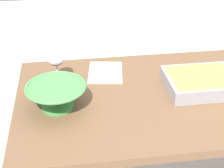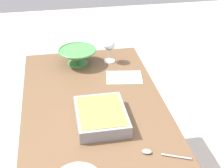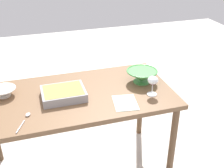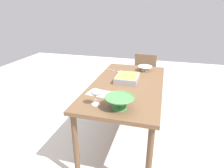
% 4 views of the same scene
% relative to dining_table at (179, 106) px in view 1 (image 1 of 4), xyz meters
% --- Properties ---
extents(dining_table, '(1.49, 0.78, 0.77)m').
position_rel_dining_table_xyz_m(dining_table, '(0.00, 0.00, 0.00)').
color(dining_table, brown).
rests_on(dining_table, ground_plane).
extents(wine_glass, '(0.08, 0.08, 0.16)m').
position_rel_dining_table_xyz_m(wine_glass, '(-0.56, 0.17, 0.19)').
color(wine_glass, white).
rests_on(wine_glass, dining_table).
extents(casserole_dish, '(0.32, 0.25, 0.07)m').
position_rel_dining_table_xyz_m(casserole_dish, '(0.10, 0.02, 0.12)').
color(casserole_dish, '#99999E').
rests_on(casserole_dish, dining_table).
extents(small_bowl, '(0.25, 0.25, 0.11)m').
position_rel_dining_table_xyz_m(small_bowl, '(-0.56, -0.04, 0.14)').
color(small_bowl, '#4C994C').
rests_on(small_bowl, dining_table).
extents(napkin, '(0.20, 0.24, 0.00)m').
position_rel_dining_table_xyz_m(napkin, '(-0.32, 0.23, 0.08)').
color(napkin, '#B2CCB7').
rests_on(napkin, dining_table).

